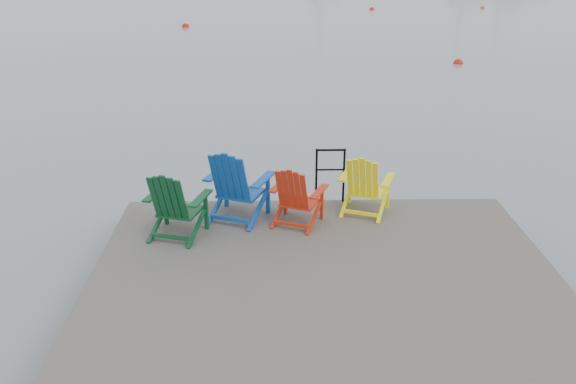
{
  "coord_description": "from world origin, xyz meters",
  "views": [
    {
      "loc": [
        -0.63,
        -6.6,
        4.5
      ],
      "look_at": [
        -0.43,
        2.03,
        0.85
      ],
      "focal_mm": 38.0,
      "sensor_mm": 36.0,
      "label": 1
    }
  ],
  "objects_px": {
    "handrail": "(330,170)",
    "buoy_c": "(483,8)",
    "chair_green": "(175,204)",
    "buoy_d": "(372,10)",
    "chair_blue": "(236,184)",
    "buoy_a": "(458,64)",
    "chair_yellow": "(365,184)",
    "chair_red": "(296,195)",
    "buoy_b": "(186,27)"
  },
  "relations": [
    {
      "from": "buoy_c",
      "to": "chair_yellow",
      "type": "bearing_deg",
      "value": -110.71
    },
    {
      "from": "chair_green",
      "to": "buoy_d",
      "type": "relative_size",
      "value": 3.12
    },
    {
      "from": "buoy_b",
      "to": "chair_yellow",
      "type": "bearing_deg",
      "value": -76.19
    },
    {
      "from": "chair_yellow",
      "to": "buoy_a",
      "type": "relative_size",
      "value": 2.63
    },
    {
      "from": "chair_blue",
      "to": "chair_yellow",
      "type": "relative_size",
      "value": 1.16
    },
    {
      "from": "handrail",
      "to": "chair_blue",
      "type": "distance_m",
      "value": 1.59
    },
    {
      "from": "chair_green",
      "to": "chair_yellow",
      "type": "xyz_separation_m",
      "value": [
        2.79,
        0.72,
        -0.02
      ]
    },
    {
      "from": "chair_red",
      "to": "buoy_a",
      "type": "xyz_separation_m",
      "value": [
        6.65,
        14.74,
        -0.97
      ]
    },
    {
      "from": "chair_green",
      "to": "buoy_c",
      "type": "xyz_separation_m",
      "value": [
        15.28,
        33.76,
        -1.02
      ]
    },
    {
      "from": "chair_green",
      "to": "buoy_c",
      "type": "bearing_deg",
      "value": 81.65
    },
    {
      "from": "handrail",
      "to": "chair_yellow",
      "type": "distance_m",
      "value": 0.68
    },
    {
      "from": "buoy_a",
      "to": "buoy_c",
      "type": "height_order",
      "value": "buoy_a"
    },
    {
      "from": "buoy_c",
      "to": "chair_red",
      "type": "bearing_deg",
      "value": -112.08
    },
    {
      "from": "chair_blue",
      "to": "buoy_c",
      "type": "relative_size",
      "value": 3.6
    },
    {
      "from": "chair_green",
      "to": "chair_blue",
      "type": "distance_m",
      "value": 1.01
    },
    {
      "from": "buoy_a",
      "to": "buoy_c",
      "type": "bearing_deg",
      "value": 69.72
    },
    {
      "from": "chair_red",
      "to": "chair_yellow",
      "type": "distance_m",
      "value": 1.12
    },
    {
      "from": "chair_red",
      "to": "buoy_d",
      "type": "height_order",
      "value": "chair_red"
    },
    {
      "from": "chair_green",
      "to": "handrail",
      "type": "bearing_deg",
      "value": 43.52
    },
    {
      "from": "chair_red",
      "to": "buoy_b",
      "type": "xyz_separation_m",
      "value": [
        -4.98,
        24.94,
        -0.97
      ]
    },
    {
      "from": "handrail",
      "to": "chair_yellow",
      "type": "relative_size",
      "value": 0.92
    },
    {
      "from": "buoy_c",
      "to": "chair_green",
      "type": "bearing_deg",
      "value": -114.35
    },
    {
      "from": "chair_green",
      "to": "chair_red",
      "type": "bearing_deg",
      "value": 27.65
    },
    {
      "from": "chair_green",
      "to": "chair_red",
      "type": "relative_size",
      "value": 1.09
    },
    {
      "from": "handrail",
      "to": "buoy_c",
      "type": "distance_m",
      "value": 35.07
    },
    {
      "from": "chair_blue",
      "to": "chair_red",
      "type": "distance_m",
      "value": 0.92
    },
    {
      "from": "chair_yellow",
      "to": "chair_green",
      "type": "bearing_deg",
      "value": -144.52
    },
    {
      "from": "buoy_c",
      "to": "buoy_d",
      "type": "relative_size",
      "value": 0.96
    },
    {
      "from": "chair_red",
      "to": "buoy_a",
      "type": "relative_size",
      "value": 2.54
    },
    {
      "from": "chair_yellow",
      "to": "buoy_c",
      "type": "distance_m",
      "value": 35.33
    },
    {
      "from": "chair_red",
      "to": "buoy_c",
      "type": "bearing_deg",
      "value": 90.48
    },
    {
      "from": "buoy_c",
      "to": "buoy_d",
      "type": "height_order",
      "value": "buoy_d"
    },
    {
      "from": "handrail",
      "to": "chair_green",
      "type": "height_order",
      "value": "chair_green"
    },
    {
      "from": "chair_yellow",
      "to": "buoy_d",
      "type": "bearing_deg",
      "value": 102.08
    },
    {
      "from": "chair_yellow",
      "to": "buoy_c",
      "type": "relative_size",
      "value": 3.1
    },
    {
      "from": "chair_green",
      "to": "chair_red",
      "type": "height_order",
      "value": "chair_green"
    },
    {
      "from": "chair_green",
      "to": "buoy_d",
      "type": "height_order",
      "value": "chair_green"
    },
    {
      "from": "chair_green",
      "to": "chair_blue",
      "type": "relative_size",
      "value": 0.9
    },
    {
      "from": "buoy_b",
      "to": "chair_red",
      "type": "bearing_deg",
      "value": -78.72
    },
    {
      "from": "chair_green",
      "to": "buoy_d",
      "type": "distance_m",
      "value": 34.07
    },
    {
      "from": "chair_blue",
      "to": "buoy_d",
      "type": "bearing_deg",
      "value": 99.33
    },
    {
      "from": "buoy_a",
      "to": "buoy_c",
      "type": "relative_size",
      "value": 1.18
    },
    {
      "from": "handrail",
      "to": "buoy_a",
      "type": "height_order",
      "value": "handrail"
    },
    {
      "from": "chair_red",
      "to": "buoy_d",
      "type": "bearing_deg",
      "value": 102.03
    },
    {
      "from": "buoy_a",
      "to": "buoy_d",
      "type": "xyz_separation_m",
      "value": [
        -0.56,
        18.06,
        0.0
      ]
    },
    {
      "from": "chair_green",
      "to": "chair_blue",
      "type": "xyz_separation_m",
      "value": [
        0.83,
        0.56,
        0.06
      ]
    },
    {
      "from": "chair_blue",
      "to": "buoy_c",
      "type": "xyz_separation_m",
      "value": [
        14.44,
        33.2,
        -1.07
      ]
    },
    {
      "from": "handrail",
      "to": "chair_red",
      "type": "relative_size",
      "value": 0.96
    },
    {
      "from": "chair_green",
      "to": "buoy_c",
      "type": "height_order",
      "value": "chair_green"
    },
    {
      "from": "chair_red",
      "to": "buoy_a",
      "type": "distance_m",
      "value": 16.2
    }
  ]
}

